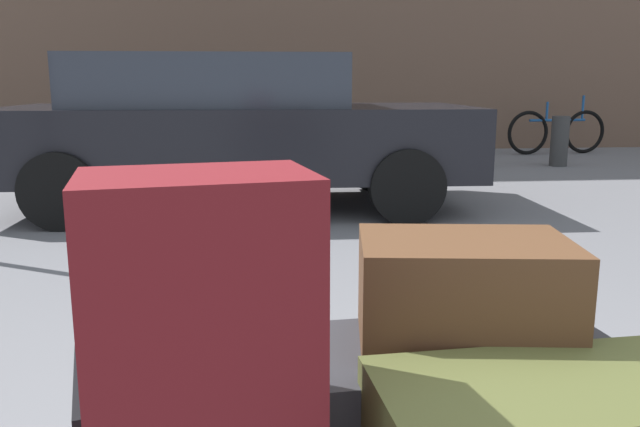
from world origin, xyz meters
The scene contains 8 objects.
duffel_bag_charcoal_front_left centered at (0.19, 0.09, 0.48)m, with size 0.67×0.36×0.29m, color #2D2D33.
suitcase_maroon_rear_left centered at (-0.33, -0.20, 0.69)m, with size 0.35×0.25×0.70m, color maroon.
suitcase_black_front_right centered at (-0.35, 0.17, 0.47)m, with size 0.57×0.44×0.26m, color black.
duffel_bag_brown_topmost_pile centered at (0.19, 0.09, 0.74)m, with size 0.44×0.30×0.23m, color #51331E.
parked_car centered at (-0.44, 4.95, 0.76)m, with size 4.34×1.99×1.42m.
bicycle_leaning centered at (4.76, 9.11, 0.37)m, with size 1.76×0.23×0.96m.
bollard_kerb_near centered at (2.72, 7.60, 0.35)m, with size 0.25×0.25×0.71m, color #383838.
bollard_kerb_mid centered at (4.08, 7.60, 0.35)m, with size 0.25×0.25×0.71m, color #383838.
Camera 1 is at (-0.24, -1.18, 1.18)m, focal length 36.13 mm.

